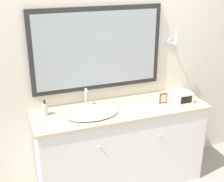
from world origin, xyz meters
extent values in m
cube|color=silver|center=(0.00, 0.60, 1.27)|extent=(8.00, 0.06, 2.55)
cube|color=#282828|center=(-0.16, 0.55, 1.45)|extent=(1.34, 0.04, 0.83)
cube|color=#9EA8B2|center=(-0.16, 0.53, 1.45)|extent=(1.25, 0.01, 0.74)
cylinder|color=silver|center=(0.67, 0.56, 1.45)|extent=(0.09, 0.01, 0.09)
cylinder|color=silver|center=(0.67, 0.51, 1.45)|extent=(0.02, 0.10, 0.02)
cylinder|color=white|center=(0.67, 0.46, 1.52)|extent=(0.02, 0.02, 0.14)
cube|color=white|center=(0.00, 0.29, 0.43)|extent=(1.72, 0.52, 0.86)
cube|color=#C6B793|center=(0.00, 0.29, 0.88)|extent=(1.77, 0.55, 0.03)
sphere|color=silver|center=(-0.31, 0.02, 0.67)|extent=(0.02, 0.02, 0.02)
sphere|color=silver|center=(0.31, 0.02, 0.67)|extent=(0.02, 0.02, 0.02)
ellipsoid|color=white|center=(-0.31, 0.26, 0.91)|extent=(0.53, 0.36, 0.03)
cylinder|color=silver|center=(-0.31, 0.46, 0.91)|extent=(0.06, 0.06, 0.03)
cylinder|color=silver|center=(-0.31, 0.46, 1.00)|extent=(0.02, 0.02, 0.16)
cylinder|color=silver|center=(-0.31, 0.43, 1.08)|extent=(0.02, 0.07, 0.02)
cylinder|color=white|center=(-0.39, 0.46, 0.92)|extent=(0.06, 0.02, 0.02)
cylinder|color=white|center=(-0.24, 0.46, 0.92)|extent=(0.06, 0.02, 0.02)
cylinder|color=beige|center=(-0.73, 0.39, 0.95)|extent=(0.06, 0.06, 0.12)
cylinder|color=black|center=(-0.73, 0.39, 1.03)|extent=(0.02, 0.02, 0.04)
cube|color=black|center=(-0.73, 0.38, 1.05)|extent=(0.02, 0.03, 0.01)
cube|color=white|center=(0.66, 0.22, 0.95)|extent=(0.18, 0.15, 0.11)
cube|color=black|center=(0.66, 0.15, 0.95)|extent=(0.13, 0.01, 0.08)
cube|color=brown|center=(0.46, 0.26, 0.95)|extent=(0.09, 0.01, 0.11)
cube|color=beige|center=(0.46, 0.25, 0.95)|extent=(0.06, 0.00, 0.08)
cube|color=white|center=(0.15, 0.15, 0.91)|extent=(0.18, 0.13, 0.04)
camera|label=1|loc=(-1.03, -2.34, 2.23)|focal=50.00mm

